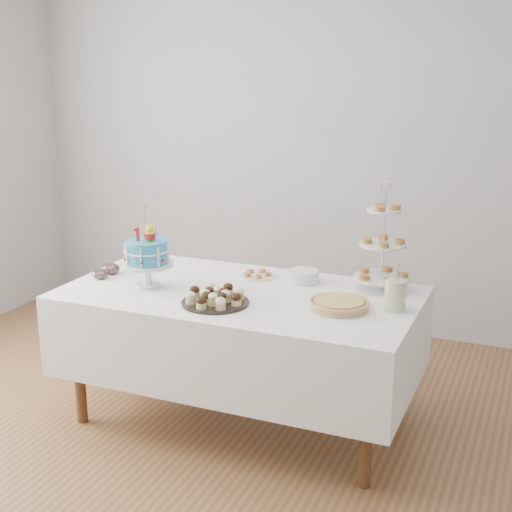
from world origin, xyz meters
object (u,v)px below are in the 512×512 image
at_px(pie, 339,304).
at_px(plate_stack, 303,276).
at_px(tiered_stand, 383,245).
at_px(table, 240,331).
at_px(pastry_plate, 257,275).
at_px(jam_bowl_b, 111,269).
at_px(utensil_pitcher, 395,294).
at_px(birthday_cake, 147,265).
at_px(jam_bowl_a, 100,274).
at_px(cupcake_tray, 215,297).

height_order(pie, plate_stack, plate_stack).
xyz_separation_m(pie, tiered_stand, (0.12, 0.40, 0.22)).
relative_size(table, plate_stack, 10.81).
height_order(table, tiered_stand, tiered_stand).
relative_size(pastry_plate, jam_bowl_b, 1.95).
bearing_deg(jam_bowl_b, utensil_pitcher, 0.78).
bearing_deg(plate_stack, birthday_cake, -151.46).
bearing_deg(pastry_plate, pie, -30.28).
distance_m(birthday_cake, plate_stack, 0.88).
xyz_separation_m(tiered_stand, pastry_plate, (-0.71, -0.06, -0.24)).
bearing_deg(tiered_stand, birthday_cake, -158.98).
bearing_deg(pastry_plate, tiered_stand, 4.58).
height_order(birthday_cake, pastry_plate, birthday_cake).
xyz_separation_m(plate_stack, utensil_pitcher, (0.58, -0.26, 0.05)).
xyz_separation_m(pie, utensil_pitcher, (0.26, 0.10, 0.06)).
height_order(table, jam_bowl_b, jam_bowl_b).
bearing_deg(table, plate_stack, 48.95).
bearing_deg(table, utensil_pitcher, 2.42).
bearing_deg(pie, jam_bowl_a, -178.70).
bearing_deg(birthday_cake, table, -3.80).
relative_size(jam_bowl_a, jam_bowl_b, 0.88).
distance_m(jam_bowl_a, jam_bowl_b, 0.11).
xyz_separation_m(tiered_stand, plate_stack, (-0.44, -0.05, -0.22)).
distance_m(tiered_stand, pastry_plate, 0.75).
height_order(tiered_stand, jam_bowl_b, tiered_stand).
distance_m(pie, tiered_stand, 0.48).
xyz_separation_m(table, pastry_plate, (-0.02, 0.29, 0.24)).
xyz_separation_m(tiered_stand, utensil_pitcher, (0.14, -0.31, -0.17)).
distance_m(cupcake_tray, tiered_stand, 0.95).
bearing_deg(pastry_plate, jam_bowl_b, -161.60).
xyz_separation_m(tiered_stand, jam_bowl_b, (-1.54, -0.33, -0.22)).
bearing_deg(jam_bowl_b, birthday_cake, -21.44).
bearing_deg(jam_bowl_a, table, 6.32).
bearing_deg(table, birthday_cake, -166.82).
xyz_separation_m(pie, pastry_plate, (-0.59, 0.35, -0.01)).
relative_size(pie, jam_bowl_a, 3.20).
bearing_deg(cupcake_tray, utensil_pitcher, 16.98).
relative_size(pie, plate_stack, 1.73).
bearing_deg(birthday_cake, cupcake_tray, -30.47).
distance_m(cupcake_tray, utensil_pitcher, 0.92).
xyz_separation_m(cupcake_tray, pie, (0.61, 0.17, -0.01)).
height_order(plate_stack, pastry_plate, plate_stack).
xyz_separation_m(cupcake_tray, pastry_plate, (0.02, 0.52, -0.03)).
xyz_separation_m(table, jam_bowl_a, (-0.84, -0.09, 0.25)).
height_order(plate_stack, jam_bowl_a, plate_stack).
bearing_deg(utensil_pitcher, pastry_plate, -175.13).
height_order(pastry_plate, jam_bowl_b, jam_bowl_b).
bearing_deg(tiered_stand, jam_bowl_b, -167.84).
height_order(birthday_cake, pie, birthday_cake).
bearing_deg(jam_bowl_b, cupcake_tray, -16.87).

